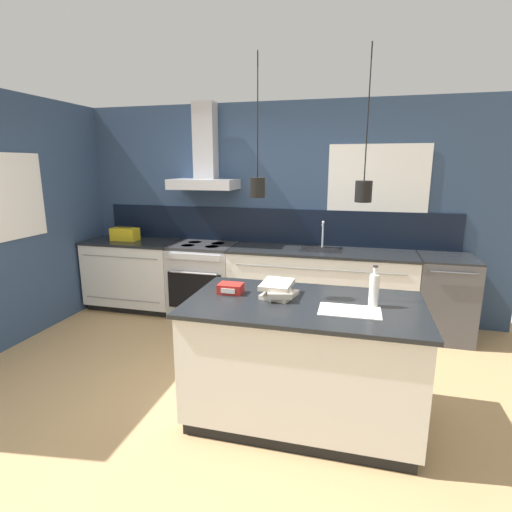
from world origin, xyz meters
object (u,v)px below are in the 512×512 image
oven_range (204,280)px  book_stack (278,289)px  red_supply_box (231,288)px  bottle_on_island (374,290)px  yellow_toolbox (125,234)px  dishwasher (444,297)px

oven_range → book_stack: size_ratio=2.47×
book_stack → red_supply_box: book_stack is taller
oven_range → bottle_on_island: bearing=-42.2°
book_stack → yellow_toolbox: bearing=143.9°
dishwasher → bottle_on_island: bearing=-114.6°
book_stack → yellow_toolbox: yellow_toolbox is taller
bottle_on_island → red_supply_box: size_ratio=1.61×
book_stack → oven_range: bearing=126.8°
bottle_on_island → book_stack: bearing=175.2°
book_stack → yellow_toolbox: size_ratio=1.09×
bottle_on_island → yellow_toolbox: size_ratio=0.86×
bottle_on_island → book_stack: 0.68m
book_stack → bottle_on_island: bearing=-4.8°
red_supply_box → bottle_on_island: bearing=-2.1°
dishwasher → bottle_on_island: bottle_on_island is taller
yellow_toolbox → dishwasher: bearing=-0.0°
oven_range → bottle_on_island: bottle_on_island is taller
oven_range → dishwasher: (2.80, 0.00, 0.00)m
book_stack → yellow_toolbox: (-2.38, 1.74, 0.03)m
oven_range → yellow_toolbox: (-1.08, 0.00, 0.54)m
dishwasher → yellow_toolbox: bearing=180.0°
bottle_on_island → red_supply_box: bearing=177.9°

